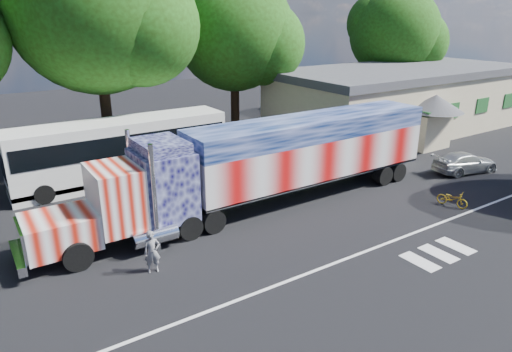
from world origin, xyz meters
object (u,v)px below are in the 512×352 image
woman (152,252)px  tree_n_mid (98,7)px  semi_truck (270,161)px  tree_far_ne (396,33)px  tree_ne_a (236,31)px  parked_car (465,162)px  coach_bus (122,150)px  bicycle (452,199)px

woman → tree_n_mid: 17.70m
semi_truck → tree_far_ne: bearing=28.9°
woman → tree_n_mid: tree_n_mid is taller
semi_truck → tree_ne_a: 16.34m
semi_truck → tree_ne_a: bearing=65.2°
parked_car → tree_n_mid: size_ratio=0.28×
semi_truck → parked_car: bearing=-10.4°
tree_far_ne → woman: bearing=-152.9°
tree_ne_a → coach_bus: bearing=-152.7°
woman → bicycle: size_ratio=1.09×
semi_truck → coach_bus: bearing=122.7°
woman → bicycle: bearing=4.1°
parked_car → tree_ne_a: tree_ne_a is taller
semi_truck → coach_bus: 9.46m
woman → tree_far_ne: 36.58m
tree_far_ne → tree_ne_a: (-18.05, 0.37, 0.51)m
semi_truck → woman: (-7.53, -2.88, -1.55)m
coach_bus → bicycle: coach_bus is taller
bicycle → tree_n_mid: (-12.26, 17.42, 9.41)m
tree_n_mid → tree_far_ne: bearing=2.9°
woman → tree_n_mid: size_ratio=0.11×
bicycle → tree_ne_a: bearing=78.8°
coach_bus → bicycle: size_ratio=7.99×
semi_truck → bicycle: (7.80, -5.34, -1.99)m
parked_car → woman: (-20.80, -0.44, 0.23)m
tree_ne_a → tree_n_mid: bearing=-170.5°
parked_car → coach_bus: bearing=73.0°
coach_bus → woman: (-2.42, -10.82, -1.03)m
tree_n_mid → woman: bearing=-101.6°
tree_far_ne → tree_ne_a: tree_ne_a is taller
tree_ne_a → tree_n_mid: tree_n_mid is taller
woman → tree_n_mid: (3.06, 14.95, 8.97)m
semi_truck → tree_ne_a: size_ratio=1.71×
tree_ne_a → tree_n_mid: (-10.87, -1.81, 1.69)m
tree_n_mid → bicycle: bearing=-54.9°
tree_far_ne → parked_car: bearing=-125.0°
coach_bus → tree_far_ne: 30.63m
coach_bus → woman: 11.14m
woman → tree_ne_a: (13.94, 16.77, 7.27)m
parked_car → bicycle: bearing=130.4°
parked_car → tree_ne_a: (-6.86, 16.33, 7.50)m
tree_ne_a → tree_far_ne: bearing=-1.2°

